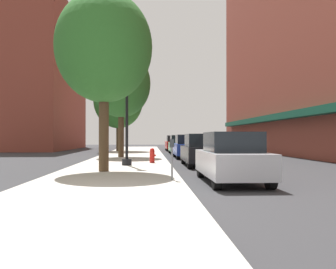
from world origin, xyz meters
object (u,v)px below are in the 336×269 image
object	(u,v)px
parking_meter_near	(172,154)
tree_near	(104,48)
car_green	(180,145)
fire_hydrant	(152,155)
tree_far	(121,84)
car_silver	(231,158)
tree_mid	(118,100)
car_red	(174,143)
car_blue	(187,147)
car_black	(202,150)
lamppost	(127,102)

from	to	relation	value
parking_meter_near	tree_near	xyz separation A→B (m)	(-2.57, 3.07, 4.16)
car_green	fire_hydrant	bearing A→B (deg)	-101.55
tree_far	car_silver	bearing A→B (deg)	-71.04
tree_mid	car_red	distance (m)	7.91
tree_near	car_green	xyz separation A→B (m)	(4.52, 17.28, -4.30)
parking_meter_near	tree_far	world-z (taller)	tree_far
car_blue	tree_mid	bearing A→B (deg)	118.35
tree_far	parking_meter_near	bearing A→B (deg)	-78.81
car_red	car_black	bearing A→B (deg)	-89.26
fire_hydrant	tree_far	xyz separation A→B (m)	(-2.11, 5.83, 4.65)
tree_far	car_green	bearing A→B (deg)	55.71
tree_near	fire_hydrant	bearing A→B (deg)	66.88
lamppost	parking_meter_near	world-z (taller)	lamppost
tree_mid	car_blue	world-z (taller)	tree_mid
tree_far	tree_near	bearing A→B (deg)	-89.37
lamppost	car_green	distance (m)	14.88
parking_meter_near	tree_near	world-z (taller)	tree_near
fire_hydrant	car_black	world-z (taller)	car_black
fire_hydrant	car_green	bearing A→B (deg)	78.68
tree_mid	car_black	xyz separation A→B (m)	(5.70, -17.14, -4.31)
tree_near	car_blue	xyz separation A→B (m)	(4.52, 10.75, -4.30)
fire_hydrant	tree_mid	size ratio (longest dim) A/B	0.10
car_blue	car_red	xyz separation A→B (m)	(0.00, 13.58, 0.00)
tree_near	tree_far	size ratio (longest dim) A/B	0.98
car_blue	car_silver	bearing A→B (deg)	-90.91
fire_hydrant	tree_mid	xyz separation A→B (m)	(-3.18, 16.27, 4.60)
fire_hydrant	tree_far	size ratio (longest dim) A/B	0.11
tree_near	car_red	xyz separation A→B (m)	(4.52, 24.32, -4.30)
car_silver	parking_meter_near	bearing A→B (deg)	-176.55
car_green	car_silver	bearing A→B (deg)	-90.23
parking_meter_near	tree_mid	bearing A→B (deg)	98.89
tree_near	car_blue	size ratio (longest dim) A/B	1.69
tree_near	car_silver	size ratio (longest dim) A/B	1.69
parking_meter_near	car_green	distance (m)	20.44
tree_mid	car_red	bearing A→B (deg)	30.74
tree_far	car_silver	size ratio (longest dim) A/B	1.72
car_black	car_green	distance (m)	13.48
parking_meter_near	car_green	xyz separation A→B (m)	(1.95, 20.34, -0.14)
tree_near	tree_mid	xyz separation A→B (m)	(-1.19, 20.93, 0.00)
car_black	lamppost	bearing A→B (deg)	-171.45
car_blue	car_green	world-z (taller)	same
fire_hydrant	parking_meter_near	size ratio (longest dim) A/B	0.60
lamppost	fire_hydrant	distance (m)	3.36
parking_meter_near	car_silver	world-z (taller)	car_silver
tree_near	car_green	bearing A→B (deg)	75.35
car_blue	car_green	bearing A→B (deg)	89.09
car_black	car_blue	distance (m)	6.95
lamppost	car_silver	world-z (taller)	lamppost
tree_far	car_green	xyz separation A→B (m)	(4.63, 6.79, -4.36)
parking_meter_near	car_silver	xyz separation A→B (m)	(1.95, 0.08, -0.14)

